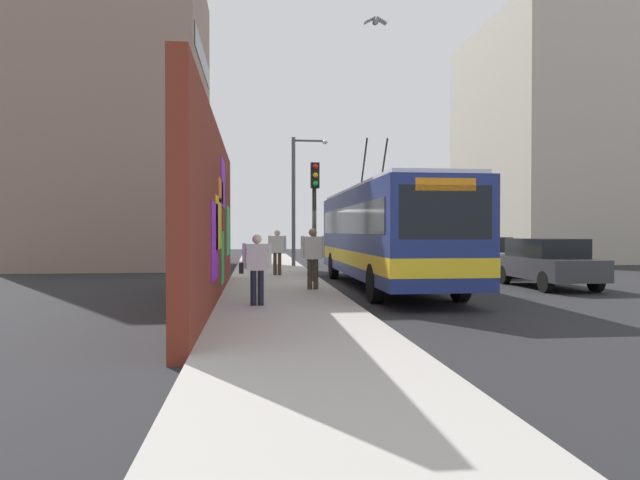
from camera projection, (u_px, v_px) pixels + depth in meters
ground_plane at (325, 286)px, 18.81m from camera, size 80.00×80.00×0.00m
sidewalk_slab at (277, 284)px, 18.63m from camera, size 48.00×3.20×0.15m
graffiti_wall at (213, 217)px, 13.96m from camera, size 13.05×0.32×4.31m
building_far_left at (120, 120)px, 28.99m from camera, size 9.45×8.41×15.08m
building_far_right at (555, 144)px, 36.47m from camera, size 12.48×9.65×15.01m
city_bus at (384, 232)px, 18.04m from camera, size 11.67×2.51×4.98m
parked_car_dark_gray at (547, 262)px, 18.12m from camera, size 4.19×1.81×1.58m
parked_car_silver at (479, 255)px, 23.58m from camera, size 4.73×1.93×1.58m
parked_car_white at (438, 251)px, 28.78m from camera, size 4.88×1.88×1.58m
pedestrian_near_wall at (257, 264)px, 12.61m from camera, size 0.22×0.72×1.59m
pedestrian_at_curb at (313, 253)px, 16.18m from camera, size 0.23×0.69×1.75m
pedestrian_midblock at (277, 248)px, 21.49m from camera, size 0.23×0.69×1.72m
traffic_light at (315, 201)px, 18.66m from camera, size 0.49×0.28×3.95m
street_lamp at (298, 192)px, 27.28m from camera, size 0.44×1.76×6.21m
flying_pigeons at (376, 22)px, 13.29m from camera, size 0.32×0.54×0.16m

